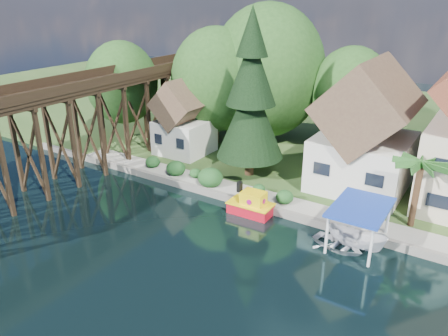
{
  "coord_description": "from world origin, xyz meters",
  "views": [
    {
      "loc": [
        15.9,
        -19.71,
        16.36
      ],
      "look_at": [
        -0.65,
        6.0,
        3.88
      ],
      "focal_mm": 35.0,
      "sensor_mm": 36.0,
      "label": 1
    }
  ],
  "objects_px": {
    "house_left": "(365,135)",
    "shed": "(184,122)",
    "conifer": "(251,98)",
    "palm_tree": "(421,166)",
    "trestle_bridge": "(77,121)",
    "boat_white_a": "(338,243)",
    "tugboat": "(251,205)",
    "boat_canopy": "(358,230)"
  },
  "relations": [
    {
      "from": "shed",
      "to": "boat_white_a",
      "type": "relative_size",
      "value": 2.19
    },
    {
      "from": "shed",
      "to": "trestle_bridge",
      "type": "bearing_deg",
      "value": -118.19
    },
    {
      "from": "trestle_bridge",
      "to": "palm_tree",
      "type": "distance_m",
      "value": 28.86
    },
    {
      "from": "trestle_bridge",
      "to": "tugboat",
      "type": "relative_size",
      "value": 12.49
    },
    {
      "from": "trestle_bridge",
      "to": "boat_canopy",
      "type": "distance_m",
      "value": 25.99
    },
    {
      "from": "shed",
      "to": "conifer",
      "type": "distance_m",
      "value": 9.57
    },
    {
      "from": "shed",
      "to": "house_left",
      "type": "bearing_deg",
      "value": 4.77
    },
    {
      "from": "house_left",
      "to": "trestle_bridge",
      "type": "bearing_deg",
      "value": -154.79
    },
    {
      "from": "shed",
      "to": "palm_tree",
      "type": "relative_size",
      "value": 1.47
    },
    {
      "from": "shed",
      "to": "conifer",
      "type": "bearing_deg",
      "value": -9.95
    },
    {
      "from": "trestle_bridge",
      "to": "shed",
      "type": "xyz_separation_m",
      "value": [
        5.0,
        9.33,
        -1.52
      ]
    },
    {
      "from": "house_left",
      "to": "boat_canopy",
      "type": "xyz_separation_m",
      "value": [
        2.64,
        -9.32,
        -3.75
      ]
    },
    {
      "from": "conifer",
      "to": "boat_white_a",
      "type": "height_order",
      "value": "conifer"
    },
    {
      "from": "house_left",
      "to": "boat_canopy",
      "type": "relative_size",
      "value": 2.19
    },
    {
      "from": "palm_tree",
      "to": "tugboat",
      "type": "xyz_separation_m",
      "value": [
        -11.09,
        -3.92,
        -4.39
      ]
    },
    {
      "from": "trestle_bridge",
      "to": "tugboat",
      "type": "xyz_separation_m",
      "value": [
        17.16,
        1.96,
        -4.59
      ]
    },
    {
      "from": "palm_tree",
      "to": "tugboat",
      "type": "relative_size",
      "value": 1.51
    },
    {
      "from": "palm_tree",
      "to": "boat_canopy",
      "type": "height_order",
      "value": "palm_tree"
    },
    {
      "from": "conifer",
      "to": "boat_white_a",
      "type": "bearing_deg",
      "value": -32.42
    },
    {
      "from": "conifer",
      "to": "palm_tree",
      "type": "relative_size",
      "value": 2.78
    },
    {
      "from": "shed",
      "to": "boat_white_a",
      "type": "distance_m",
      "value": 21.65
    },
    {
      "from": "shed",
      "to": "conifer",
      "type": "xyz_separation_m",
      "value": [
        8.64,
        -1.52,
        3.81
      ]
    },
    {
      "from": "trestle_bridge",
      "to": "boat_white_a",
      "type": "distance_m",
      "value": 25.13
    },
    {
      "from": "trestle_bridge",
      "to": "palm_tree",
      "type": "relative_size",
      "value": 8.29
    },
    {
      "from": "palm_tree",
      "to": "trestle_bridge",
      "type": "bearing_deg",
      "value": -168.23
    },
    {
      "from": "palm_tree",
      "to": "boat_white_a",
      "type": "distance_m",
      "value": 7.85
    },
    {
      "from": "palm_tree",
      "to": "conifer",
      "type": "bearing_deg",
      "value": 172.5
    },
    {
      "from": "trestle_bridge",
      "to": "boat_white_a",
      "type": "xyz_separation_m",
      "value": [
        24.61,
        0.84,
        -4.98
      ]
    },
    {
      "from": "tugboat",
      "to": "palm_tree",
      "type": "bearing_deg",
      "value": 19.48
    },
    {
      "from": "boat_white_a",
      "to": "trestle_bridge",
      "type": "bearing_deg",
      "value": 104.06
    },
    {
      "from": "house_left",
      "to": "shed",
      "type": "xyz_separation_m",
      "value": [
        -18.0,
        -1.5,
        -1.31
      ]
    },
    {
      "from": "trestle_bridge",
      "to": "palm_tree",
      "type": "height_order",
      "value": "trestle_bridge"
    },
    {
      "from": "conifer",
      "to": "palm_tree",
      "type": "xyz_separation_m",
      "value": [
        14.61,
        -1.92,
        -2.49
      ]
    },
    {
      "from": "house_left",
      "to": "shed",
      "type": "relative_size",
      "value": 1.4
    },
    {
      "from": "tugboat",
      "to": "trestle_bridge",
      "type": "bearing_deg",
      "value": -173.47
    },
    {
      "from": "conifer",
      "to": "tugboat",
      "type": "distance_m",
      "value": 9.69
    },
    {
      "from": "trestle_bridge",
      "to": "boat_white_a",
      "type": "height_order",
      "value": "trestle_bridge"
    },
    {
      "from": "conifer",
      "to": "boat_white_a",
      "type": "xyz_separation_m",
      "value": [
        10.97,
        -6.97,
        -7.27
      ]
    },
    {
      "from": "tugboat",
      "to": "boat_canopy",
      "type": "xyz_separation_m",
      "value": [
        8.48,
        -0.46,
        0.63
      ]
    },
    {
      "from": "conifer",
      "to": "palm_tree",
      "type": "distance_m",
      "value": 14.95
    },
    {
      "from": "house_left",
      "to": "conifer",
      "type": "xyz_separation_m",
      "value": [
        -9.36,
        -3.02,
        2.5
      ]
    },
    {
      "from": "trestle_bridge",
      "to": "tugboat",
      "type": "distance_m",
      "value": 17.87
    }
  ]
}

